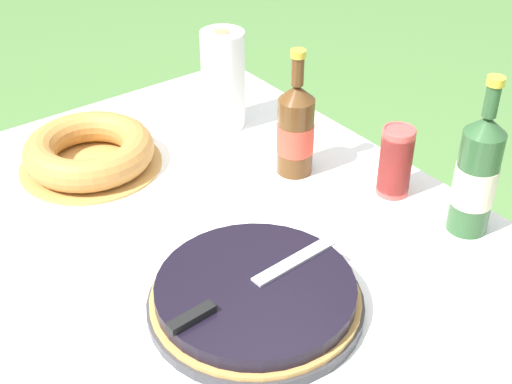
% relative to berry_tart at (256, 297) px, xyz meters
% --- Properties ---
extents(garden_table, '(1.48, 1.13, 0.74)m').
position_rel_berry_tart_xyz_m(garden_table, '(-0.17, 0.02, -0.10)').
color(garden_table, '#A87A47').
rests_on(garden_table, ground_plane).
extents(tablecloth, '(1.49, 1.14, 0.10)m').
position_rel_berry_tart_xyz_m(tablecloth, '(-0.17, 0.02, -0.04)').
color(tablecloth, white).
rests_on(tablecloth, garden_table).
extents(berry_tart, '(0.39, 0.39, 0.06)m').
position_rel_berry_tart_xyz_m(berry_tart, '(0.00, 0.00, 0.00)').
color(berry_tart, '#38383D').
rests_on(berry_tart, tablecloth).
extents(serving_knife, '(0.05, 0.38, 0.01)m').
position_rel_berry_tart_xyz_m(serving_knife, '(0.00, -0.03, 0.04)').
color(serving_knife, silver).
rests_on(serving_knife, berry_tart).
extents(bundt_cake, '(0.34, 0.34, 0.08)m').
position_rel_berry_tart_xyz_m(bundt_cake, '(-0.62, -0.02, 0.01)').
color(bundt_cake, tan).
rests_on(bundt_cake, tablecloth).
extents(cup_stack, '(0.07, 0.07, 0.16)m').
position_rel_berry_tart_xyz_m(cup_stack, '(-0.11, 0.47, 0.05)').
color(cup_stack, '#E04C47').
rests_on(cup_stack, tablecloth).
extents(cider_bottle_green, '(0.09, 0.09, 0.35)m').
position_rel_berry_tart_xyz_m(cider_bottle_green, '(0.07, 0.50, 0.10)').
color(cider_bottle_green, '#2D562D').
rests_on(cider_bottle_green, tablecloth).
extents(cider_bottle_amber, '(0.09, 0.09, 0.30)m').
position_rel_berry_tart_xyz_m(cider_bottle_amber, '(-0.32, 0.35, 0.08)').
color(cider_bottle_amber, brown).
rests_on(cider_bottle_amber, tablecloth).
extents(paper_towel_roll, '(0.11, 0.11, 0.26)m').
position_rel_berry_tart_xyz_m(paper_towel_roll, '(-0.60, 0.35, 0.10)').
color(paper_towel_roll, white).
rests_on(paper_towel_roll, tablecloth).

